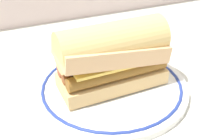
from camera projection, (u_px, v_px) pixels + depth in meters
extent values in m
plane|color=beige|center=(122.00, 93.00, 0.55)|extent=(1.50, 1.50, 0.00)
cylinder|color=white|center=(112.00, 88.00, 0.55)|extent=(0.28, 0.28, 0.01)
torus|color=navy|center=(112.00, 85.00, 0.55)|extent=(0.26, 0.26, 0.01)
cube|color=#DEB574|center=(112.00, 78.00, 0.54)|extent=(0.19, 0.09, 0.03)
cylinder|color=brown|center=(118.00, 73.00, 0.51)|extent=(0.18, 0.03, 0.02)
cylinder|color=brown|center=(112.00, 66.00, 0.53)|extent=(0.18, 0.03, 0.02)
cylinder|color=brown|center=(106.00, 60.00, 0.55)|extent=(0.18, 0.03, 0.02)
cube|color=#EFC64C|center=(112.00, 59.00, 0.52)|extent=(0.16, 0.08, 0.01)
cube|color=#E2B17B|center=(112.00, 50.00, 0.51)|extent=(0.20, 0.09, 0.05)
cylinder|color=#DABA71|center=(112.00, 42.00, 0.50)|extent=(0.19, 0.08, 0.07)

